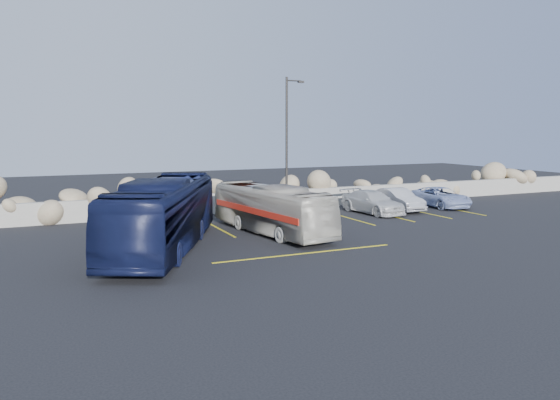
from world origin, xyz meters
name	(u,v)px	position (x,y,z in m)	size (l,w,h in m)	color
ground	(330,252)	(0.00, 0.00, 0.00)	(90.00, 90.00, 0.00)	black
seawall	(232,202)	(0.00, 12.00, 0.60)	(60.00, 0.40, 1.20)	gray
riprap_pile	(226,189)	(0.00, 13.20, 1.30)	(54.00, 2.80, 2.60)	#9F8768
parking_lines	(353,223)	(4.64, 5.57, 0.01)	(18.16, 9.36, 0.01)	yellow
lamppost	(288,142)	(2.56, 9.50, 4.30)	(1.14, 0.18, 8.00)	#2C2A27
vintage_bus	(271,209)	(-0.54, 4.83, 1.18)	(1.98, 8.48, 2.36)	beige
tour_coach	(164,215)	(-6.11, 3.27, 1.50)	(2.52, 10.79, 3.01)	#101537
car_a	(288,208)	(2.04, 8.32, 0.64)	(1.51, 3.76, 1.28)	silver
car_b	(398,200)	(9.65, 8.40, 0.68)	(1.44, 4.13, 1.36)	#B1B1B6
car_c	(372,202)	(7.59, 8.13, 0.67)	(1.88, 4.63, 1.34)	silver
car_d	(441,197)	(13.17, 8.56, 0.63)	(2.10, 4.56, 1.27)	#93A4D1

